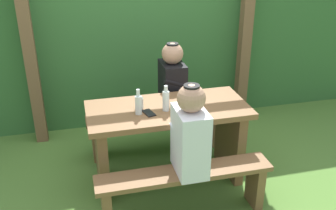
# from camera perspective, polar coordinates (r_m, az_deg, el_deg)

# --- Properties ---
(ground_plane) EXTENTS (12.00, 12.00, 0.00)m
(ground_plane) POSITION_cam_1_polar(r_m,az_deg,el_deg) (3.73, -0.00, -10.72)
(ground_plane) COLOR #4E7830
(hedge_backdrop) EXTENTS (6.40, 1.10, 1.87)m
(hedge_backdrop) POSITION_cam_1_polar(r_m,az_deg,el_deg) (4.94, -5.15, 10.29)
(hedge_backdrop) COLOR #32642F
(hedge_backdrop) RESTS_ON ground_plane
(pergola_post_left) EXTENTS (0.12, 0.12, 2.17)m
(pergola_post_left) POSITION_cam_1_polar(r_m,az_deg,el_deg) (4.16, -19.85, 8.32)
(pergola_post_left) COLOR brown
(pergola_post_left) RESTS_ON ground_plane
(pergola_post_right) EXTENTS (0.12, 0.12, 2.17)m
(pergola_post_right) POSITION_cam_1_polar(r_m,az_deg,el_deg) (4.56, 11.36, 10.66)
(pergola_post_right) COLOR brown
(pergola_post_right) RESTS_ON ground_plane
(picnic_table) EXTENTS (1.40, 0.64, 0.74)m
(picnic_table) POSITION_cam_1_polar(r_m,az_deg,el_deg) (3.46, -0.00, -3.89)
(picnic_table) COLOR brown
(picnic_table) RESTS_ON ground_plane
(bench_near) EXTENTS (1.40, 0.24, 0.44)m
(bench_near) POSITION_cam_1_polar(r_m,az_deg,el_deg) (3.13, 2.43, -11.54)
(bench_near) COLOR brown
(bench_near) RESTS_ON ground_plane
(bench_far) EXTENTS (1.40, 0.24, 0.44)m
(bench_far) POSITION_cam_1_polar(r_m,az_deg,el_deg) (4.01, -1.86, -2.74)
(bench_far) COLOR brown
(bench_far) RESTS_ON ground_plane
(person_white_shirt) EXTENTS (0.25, 0.35, 0.72)m
(person_white_shirt) POSITION_cam_1_polar(r_m,az_deg,el_deg) (2.89, 3.29, -4.12)
(person_white_shirt) COLOR silver
(person_white_shirt) RESTS_ON bench_near
(person_black_coat) EXTENTS (0.25, 0.35, 0.72)m
(person_black_coat) POSITION_cam_1_polar(r_m,az_deg,el_deg) (3.85, 0.66, 3.54)
(person_black_coat) COLOR black
(person_black_coat) RESTS_ON bench_far
(drinking_glass) EXTENTS (0.07, 0.07, 0.09)m
(drinking_glass) POSITION_cam_1_polar(r_m,az_deg,el_deg) (3.32, -4.24, 0.29)
(drinking_glass) COLOR silver
(drinking_glass) RESTS_ON picnic_table
(bottle_left) EXTENTS (0.06, 0.06, 0.22)m
(bottle_left) POSITION_cam_1_polar(r_m,az_deg,el_deg) (3.25, -0.31, 0.74)
(bottle_left) COLOR silver
(bottle_left) RESTS_ON picnic_table
(bottle_right) EXTENTS (0.06, 0.06, 0.22)m
(bottle_right) POSITION_cam_1_polar(r_m,az_deg,el_deg) (3.20, -4.38, 0.15)
(bottle_right) COLOR silver
(bottle_right) RESTS_ON picnic_table
(cell_phone) EXTENTS (0.10, 0.15, 0.01)m
(cell_phone) POSITION_cam_1_polar(r_m,az_deg,el_deg) (3.24, -2.83, -1.18)
(cell_phone) COLOR black
(cell_phone) RESTS_ON picnic_table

